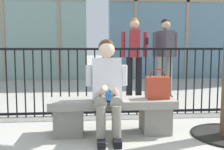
# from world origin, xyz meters

# --- Properties ---
(ground_plane) EXTENTS (60.00, 60.00, 0.00)m
(ground_plane) POSITION_xyz_m (0.00, 0.00, 0.00)
(ground_plane) COLOR #B2ADA3
(stone_bench) EXTENTS (1.60, 0.44, 0.45)m
(stone_bench) POSITION_xyz_m (0.00, 0.00, 0.27)
(stone_bench) COLOR gray
(stone_bench) RESTS_ON ground
(seated_person_with_phone) EXTENTS (0.52, 0.66, 1.21)m
(seated_person_with_phone) POSITION_xyz_m (-0.08, -0.13, 0.65)
(seated_person_with_phone) COLOR gray
(seated_person_with_phone) RESTS_ON ground
(handbag_on_bench) EXTENTS (0.29, 0.17, 0.39)m
(handbag_on_bench) POSITION_xyz_m (0.58, -0.01, 0.60)
(handbag_on_bench) COLOR #B23823
(handbag_on_bench) RESTS_ON stone_bench
(bystander_at_railing) EXTENTS (0.55, 0.41, 1.71)m
(bystander_at_railing) POSITION_xyz_m (0.64, 2.13, 1.00)
(bystander_at_railing) COLOR black
(bystander_at_railing) RESTS_ON ground
(bystander_further_back) EXTENTS (0.55, 0.43, 1.71)m
(bystander_further_back) POSITION_xyz_m (1.34, 2.28, 1.00)
(bystander_further_back) COLOR gray
(bystander_further_back) RESTS_ON ground
(plaza_railing) EXTENTS (7.90, 0.04, 1.10)m
(plaza_railing) POSITION_xyz_m (0.00, 0.91, 0.56)
(plaza_railing) COLOR black
(plaza_railing) RESTS_ON ground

